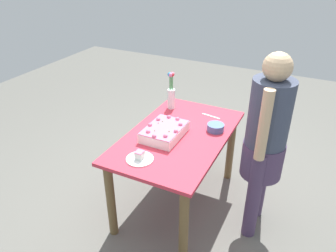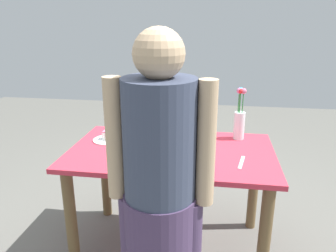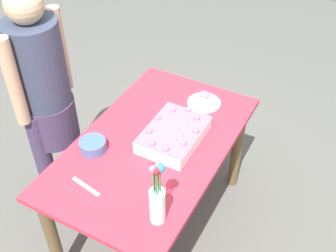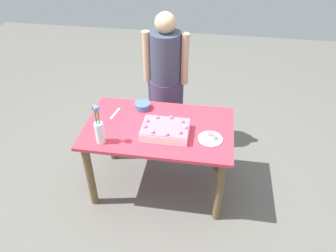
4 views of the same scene
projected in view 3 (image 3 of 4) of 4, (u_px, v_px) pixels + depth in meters
name	position (u px, v px, depth m)	size (l,w,h in m)	color
ground_plane	(156.00, 223.00, 2.77)	(8.00, 8.00, 0.00)	#605F59
dining_table	(154.00, 159.00, 2.38)	(1.28, 0.77, 0.72)	#CC3244
sheet_cake	(174.00, 134.00, 2.28)	(0.39, 0.28, 0.11)	white
serving_plate_with_slice	(204.00, 101.00, 2.54)	(0.20, 0.20, 0.07)	white
cake_knife	(86.00, 186.00, 2.05)	(0.18, 0.02, 0.00)	silver
flower_vase	(157.00, 198.00, 1.81)	(0.07, 0.07, 0.36)	white
fruit_bowl	(93.00, 146.00, 2.23)	(0.14, 0.14, 0.06)	#4A69A1
person_standing	(45.00, 93.00, 2.42)	(0.45, 0.31, 1.49)	#483557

